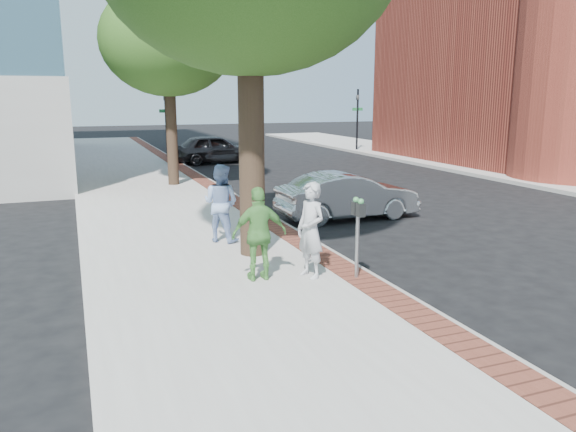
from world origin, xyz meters
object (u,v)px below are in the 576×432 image
parking_meter (358,221)px  sedan_silver (348,196)px  person_gray (311,230)px  person_green (259,234)px  person_officer (221,203)px  bg_car (214,149)px

parking_meter → sedan_silver: parking_meter is taller
person_gray → person_green: 0.93m
person_gray → person_officer: person_officer is taller
parking_meter → person_green: bearing=162.2°
person_officer → bg_car: size_ratio=0.40×
parking_meter → bg_car: 19.63m
person_officer → sedan_silver: bearing=-113.6°
person_officer → parking_meter: bearing=158.8°
person_officer → bg_car: person_officer is taller
person_green → sedan_silver: size_ratio=0.42×
parking_meter → person_officer: (-1.62, 3.46, -0.18)m
bg_car → person_gray: bearing=167.0°
parking_meter → sedan_silver: bearing=64.7°
parking_meter → person_officer: person_officer is taller
sedan_silver → bg_car: bearing=-0.2°
person_officer → person_green: bearing=132.8°
parking_meter → bg_car: parking_meter is taller
person_green → bg_car: (3.81, 18.97, -0.25)m
person_green → bg_car: person_green is taller
person_gray → bg_car: person_gray is taller
person_green → bg_car: 19.35m
parking_meter → person_green: size_ratio=0.88×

